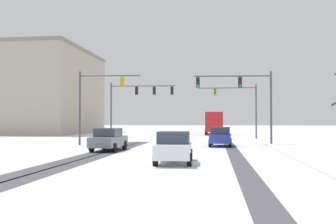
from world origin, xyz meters
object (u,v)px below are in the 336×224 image
object	(u,v)px
traffic_signal_near_left	(96,95)
traffic_signal_far_left	(137,97)
traffic_signal_far_right	(239,101)
car_blue_lead	(220,137)
car_white_third	(174,147)
traffic_signal_near_right	(244,92)
office_building_far_left_block	(7,92)
bus_oncoming	(214,121)
car_grey_second	(109,139)

from	to	relation	value
traffic_signal_near_left	traffic_signal_far_left	distance (m)	10.23
traffic_signal_far_right	car_blue_lead	size ratio (longest dim) A/B	1.69
traffic_signal_near_left	car_blue_lead	xyz separation A→B (m)	(10.82, -0.05, -3.57)
traffic_signal_far_left	car_white_third	xyz separation A→B (m)	(6.76, -22.91, -4.02)
traffic_signal_near_right	office_building_far_left_block	xyz separation A→B (m)	(-37.50, 25.84, 2.23)
traffic_signal_near_right	traffic_signal_far_left	bearing A→B (deg)	143.60
car_white_third	traffic_signal_near_right	bearing A→B (deg)	72.37
traffic_signal_near_left	bus_oncoming	world-z (taller)	traffic_signal_near_left
car_white_third	traffic_signal_near_left	bearing A→B (deg)	122.88
traffic_signal_far_right	car_grey_second	bearing A→B (deg)	-118.16
traffic_signal_near_left	traffic_signal_far_right	bearing A→B (deg)	46.30
car_grey_second	car_white_third	xyz separation A→B (m)	(5.49, -7.11, 0.00)
traffic_signal_far_left	car_blue_lead	world-z (taller)	traffic_signal_far_left
traffic_signal_far_right	car_grey_second	size ratio (longest dim) A/B	1.70
office_building_far_left_block	traffic_signal_far_right	bearing A→B (deg)	-19.83
car_blue_lead	car_white_third	world-z (taller)	same
car_grey_second	car_white_third	bearing A→B (deg)	-52.33
traffic_signal_near_left	office_building_far_left_block	size ratio (longest dim) A/B	0.23
traffic_signal_far_right	car_white_third	size ratio (longest dim) A/B	1.69
traffic_signal_far_left	car_white_third	bearing A→B (deg)	-73.57
traffic_signal_far_right	car_blue_lead	world-z (taller)	traffic_signal_far_right
traffic_signal_near_right	car_blue_lead	bearing A→B (deg)	-139.62
office_building_far_left_block	car_blue_lead	bearing A→B (deg)	-37.93
traffic_signal_near_right	traffic_signal_far_right	size ratio (longest dim) A/B	0.97
car_grey_second	car_white_third	world-z (taller)	same
car_white_third	office_building_far_left_block	world-z (taller)	office_building_far_left_block
traffic_signal_near_left	office_building_far_left_block	xyz separation A→B (m)	(-24.60, 27.56, 2.52)
office_building_far_left_block	traffic_signal_near_right	bearing A→B (deg)	-34.57
car_white_third	bus_oncoming	world-z (taller)	bus_oncoming
traffic_signal_near_right	traffic_signal_far_left	size ratio (longest dim) A/B	0.92
traffic_signal_far_right	office_building_far_left_block	world-z (taller)	office_building_far_left_block
traffic_signal_near_left	car_white_third	distance (m)	15.66
car_grey_second	car_white_third	distance (m)	8.98
traffic_signal_near_right	traffic_signal_far_right	world-z (taller)	same
traffic_signal_near_left	office_building_far_left_block	bearing A→B (deg)	131.76
traffic_signal_near_left	traffic_signal_near_right	bearing A→B (deg)	7.58
traffic_signal_far_left	office_building_far_left_block	distance (m)	31.49
traffic_signal_near_left	car_grey_second	bearing A→B (deg)	-63.90
traffic_signal_far_right	bus_oncoming	xyz separation A→B (m)	(-3.06, 12.86, -2.50)
traffic_signal_far_right	car_grey_second	xyz separation A→B (m)	(-10.49, -19.60, -3.67)
car_blue_lead	car_grey_second	world-z (taller)	same
car_grey_second	office_building_far_left_block	xyz separation A→B (m)	(-27.40, 33.26, 6.09)
traffic_signal_near_left	traffic_signal_far_right	distance (m)	19.23
traffic_signal_far_left	traffic_signal_far_right	bearing A→B (deg)	17.90
car_blue_lead	office_building_far_left_block	bearing A→B (deg)	142.07
bus_oncoming	office_building_far_left_block	bearing A→B (deg)	178.69
car_white_third	bus_oncoming	distance (m)	39.63
traffic_signal_far_right	car_white_third	bearing A→B (deg)	-100.61
traffic_signal_near_left	bus_oncoming	size ratio (longest dim) A/B	0.59
car_grey_second	bus_oncoming	world-z (taller)	bus_oncoming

